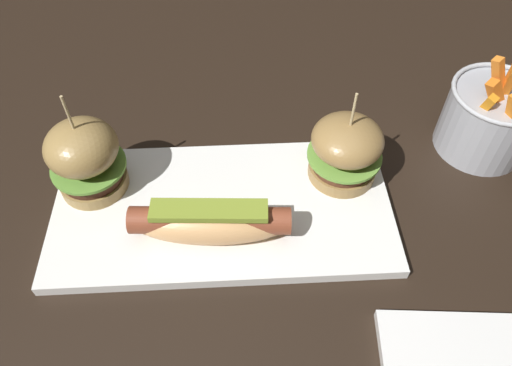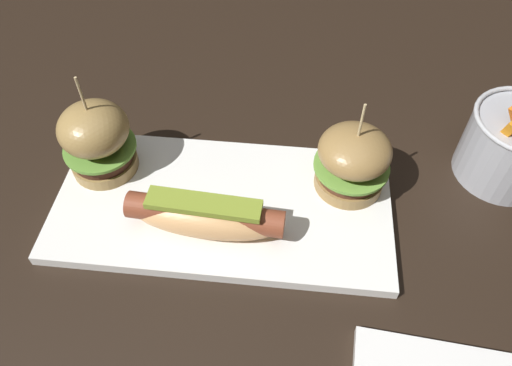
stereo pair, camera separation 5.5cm
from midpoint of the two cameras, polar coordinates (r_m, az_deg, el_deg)
The scene contains 6 objects.
ground_plane at distance 0.60m, azimuth -6.54°, elevation -3.63°, with size 3.00×3.00×0.00m, color black.
platter_main at distance 0.59m, azimuth -6.60°, elevation -3.23°, with size 0.40×0.20×0.01m, color white.
hot_dog at distance 0.54m, azimuth -8.30°, elevation -4.73°, with size 0.18×0.06×0.05m.
slider_left at distance 0.61m, azimuth -21.86°, elevation 2.63°, with size 0.09×0.09×0.14m.
slider_right at distance 0.59m, azimuth 7.83°, elevation 3.74°, with size 0.09×0.09×0.13m.
fries_bucket at distance 0.69m, azimuth 23.66°, elevation 6.82°, with size 0.12×0.12×0.15m.
Camera 1 is at (0.02, -0.35, 0.48)m, focal length 34.14 mm.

